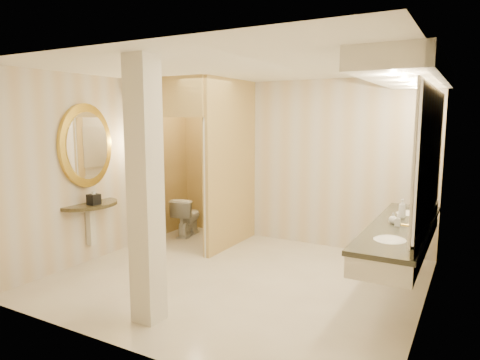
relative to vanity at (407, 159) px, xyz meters
The scene contains 16 objects.
floor 2.59m from the vanity, 168.58° to the right, with size 4.50×4.50×0.00m, color silver.
ceiling 2.29m from the vanity, 168.58° to the right, with size 4.50×4.50×0.00m, color white.
wall_back 2.56m from the vanity, 141.05° to the left, with size 4.50×0.02×2.70m, color beige.
wall_front 3.12m from the vanity, 129.52° to the right, with size 4.50×0.02×2.70m, color beige.
wall_left 4.26m from the vanity, behind, with size 0.02×4.00×2.70m, color beige.
wall_right 0.56m from the vanity, 55.93° to the right, with size 0.02×4.00×2.70m, color beige.
toilet_closet 3.15m from the vanity, 169.51° to the left, with size 1.50×1.55×2.70m.
wall_sconce 3.91m from the vanity, behind, with size 0.14×0.14×0.42m.
vanity is the anchor object (origin of this frame).
console_shelf 4.28m from the vanity, 168.85° to the right, with size 0.91×0.91×1.91m.
pillar 2.88m from the vanity, 140.05° to the right, with size 0.27×0.27×2.70m, color beige.
tissue_box 4.17m from the vanity, 167.62° to the right, with size 0.15×0.15×0.15m, color black.
toilet 4.14m from the vanity, 164.83° to the left, with size 0.38×0.67×0.69m, color white.
soap_bottle_a 0.70m from the vanity, 124.26° to the right, with size 0.06×0.06×0.13m, color beige.
soap_bottle_b 0.70m from the vanity, behind, with size 0.10×0.10×0.13m, color silver.
soap_bottle_c 0.74m from the vanity, 101.24° to the left, with size 0.09×0.09×0.23m, color #C6B28C.
Camera 1 is at (2.65, -4.67, 2.09)m, focal length 32.00 mm.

